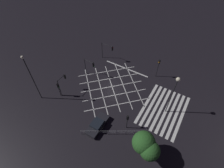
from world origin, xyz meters
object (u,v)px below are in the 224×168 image
at_px(street_tree_far, 144,143).
at_px(traffic_light_nw_cross, 59,87).
at_px(traffic_light_se_main, 158,65).
at_px(traffic_light_sw_main, 128,119).
at_px(street_lamp_east, 175,87).
at_px(street_lamp_west, 30,73).
at_px(waiting_car, 97,125).
at_px(traffic_light_ne_cross, 108,49).
at_px(traffic_light_nw_main, 62,81).
at_px(traffic_light_median_north, 90,65).
at_px(street_tree_near, 150,151).

bearing_deg(street_tree_far, traffic_light_nw_cross, 82.78).
bearing_deg(traffic_light_se_main, traffic_light_sw_main, 1.31).
distance_m(street_lamp_east, street_tree_far, 9.45).
height_order(street_lamp_west, waiting_car, street_lamp_west).
bearing_deg(traffic_light_ne_cross, traffic_light_nw_main, -98.86).
bearing_deg(street_tree_far, traffic_light_se_main, 13.98).
height_order(traffic_light_sw_main, street_tree_far, street_tree_far).
height_order(street_tree_far, waiting_car, street_tree_far).
relative_size(traffic_light_median_north, traffic_light_nw_main, 0.98).
distance_m(street_lamp_east, street_lamp_west, 22.73).
bearing_deg(traffic_light_ne_cross, street_tree_far, -45.59).
height_order(street_lamp_east, waiting_car, street_lamp_east).
distance_m(traffic_light_median_north, traffic_light_nw_main, 6.37).
distance_m(traffic_light_nw_main, traffic_light_sw_main, 13.66).
height_order(traffic_light_nw_main, waiting_car, traffic_light_nw_main).
xyz_separation_m(traffic_light_se_main, traffic_light_nw_main, (-12.84, 13.33, -0.26)).
xyz_separation_m(traffic_light_se_main, traffic_light_nw_cross, (-14.04, 13.31, -0.76)).
distance_m(traffic_light_median_north, street_lamp_east, 16.81).
bearing_deg(traffic_light_sw_main, street_tree_far, -126.42).
height_order(traffic_light_ne_cross, traffic_light_se_main, traffic_light_se_main).
relative_size(traffic_light_se_main, traffic_light_sw_main, 1.34).
bearing_deg(traffic_light_ne_cross, street_lamp_east, -22.75).
bearing_deg(traffic_light_nw_cross, street_tree_near, -8.17).
bearing_deg(waiting_car, traffic_light_nw_main, 72.49).
relative_size(traffic_light_se_main, street_lamp_west, 0.45).
relative_size(traffic_light_se_main, waiting_car, 0.99).
height_order(traffic_light_sw_main, street_tree_near, street_tree_near).
height_order(traffic_light_nw_cross, waiting_car, traffic_light_nw_cross).
xyz_separation_m(traffic_light_ne_cross, street_lamp_west, (-15.84, 4.74, 3.45)).
relative_size(traffic_light_ne_cross, street_tree_near, 0.85).
distance_m(traffic_light_nw_main, street_lamp_east, 19.21).
height_order(traffic_light_sw_main, street_lamp_east, street_lamp_east).
height_order(traffic_light_se_main, street_lamp_west, street_lamp_west).
relative_size(traffic_light_median_north, street_tree_near, 0.82).
xyz_separation_m(traffic_light_median_north, street_tree_far, (-9.57, -15.76, 0.82)).
height_order(street_lamp_west, street_tree_far, street_lamp_west).
xyz_separation_m(traffic_light_median_north, street_tree_near, (-10.02, -16.85, 0.56)).
distance_m(street_lamp_east, street_tree_near, 9.94).
distance_m(traffic_light_ne_cross, street_tree_near, 23.16).
relative_size(traffic_light_se_main, street_lamp_east, 0.54).
xyz_separation_m(traffic_light_se_main, waiting_car, (-15.84, 3.80, -2.57)).
xyz_separation_m(traffic_light_se_main, street_tree_far, (-16.24, -4.04, 0.52)).
bearing_deg(traffic_light_nw_main, traffic_light_se_main, -46.06).
xyz_separation_m(traffic_light_nw_main, street_lamp_west, (-3.48, 2.81, 3.58)).
height_order(traffic_light_ne_cross, street_lamp_east, street_lamp_east).
xyz_separation_m(traffic_light_median_north, traffic_light_nw_main, (-6.17, 1.61, 0.04)).
height_order(traffic_light_nw_main, street_tree_far, street_tree_far).
height_order(traffic_light_median_north, street_tree_far, street_tree_far).
xyz_separation_m(traffic_light_ne_cross, street_tree_far, (-15.76, -15.44, 0.66)).
xyz_separation_m(traffic_light_median_north, waiting_car, (-9.17, -7.91, -2.28)).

